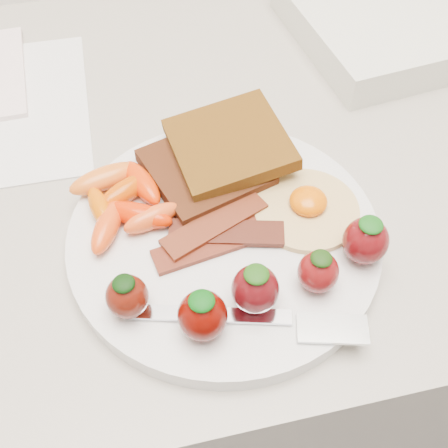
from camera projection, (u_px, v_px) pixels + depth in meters
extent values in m
cube|color=gray|center=(218.00, 334.00, 0.94)|extent=(2.00, 0.60, 0.90)
cylinder|color=silver|center=(224.00, 237.00, 0.49)|extent=(0.27, 0.27, 0.02)
cube|color=black|center=(205.00, 169.00, 0.52)|extent=(0.12, 0.12, 0.01)
cube|color=black|center=(229.00, 144.00, 0.52)|extent=(0.11, 0.11, 0.02)
cylinder|color=beige|center=(306.00, 209.00, 0.49)|extent=(0.12, 0.12, 0.01)
ellipsoid|color=#E46100|center=(308.00, 201.00, 0.49)|extent=(0.04, 0.04, 0.02)
cube|color=#3D0805|center=(210.00, 245.00, 0.47)|extent=(0.10, 0.04, 0.00)
cube|color=black|center=(226.00, 233.00, 0.48)|extent=(0.10, 0.05, 0.00)
cube|color=#470906|center=(215.00, 224.00, 0.48)|extent=(0.10, 0.06, 0.00)
ellipsoid|color=#C54600|center=(126.00, 191.00, 0.50)|extent=(0.06, 0.05, 0.02)
ellipsoid|color=red|center=(138.00, 215.00, 0.48)|extent=(0.06, 0.05, 0.02)
ellipsoid|color=#E44510|center=(107.00, 227.00, 0.47)|extent=(0.04, 0.06, 0.02)
ellipsoid|color=red|center=(142.00, 183.00, 0.50)|extent=(0.04, 0.06, 0.02)
ellipsoid|color=orange|center=(104.00, 178.00, 0.51)|extent=(0.07, 0.04, 0.02)
ellipsoid|color=#E75019|center=(152.00, 218.00, 0.48)|extent=(0.06, 0.03, 0.02)
ellipsoid|color=#D85A00|center=(101.00, 208.00, 0.48)|extent=(0.03, 0.05, 0.02)
ellipsoid|color=#501007|center=(127.00, 297.00, 0.42)|extent=(0.03, 0.03, 0.04)
ellipsoid|color=black|center=(124.00, 283.00, 0.41)|extent=(0.02, 0.02, 0.01)
ellipsoid|color=#4E0601|center=(203.00, 316.00, 0.41)|extent=(0.04, 0.04, 0.04)
ellipsoid|color=#07430A|center=(202.00, 301.00, 0.39)|extent=(0.02, 0.02, 0.01)
ellipsoid|color=#48090C|center=(255.00, 289.00, 0.42)|extent=(0.04, 0.04, 0.04)
ellipsoid|color=#17430C|center=(256.00, 274.00, 0.41)|extent=(0.02, 0.02, 0.01)
ellipsoid|color=#650D0E|center=(318.00, 272.00, 0.43)|extent=(0.03, 0.03, 0.04)
ellipsoid|color=black|center=(321.00, 258.00, 0.42)|extent=(0.02, 0.02, 0.01)
ellipsoid|color=#560A0D|center=(366.00, 241.00, 0.45)|extent=(0.04, 0.04, 0.04)
ellipsoid|color=#104B0F|center=(371.00, 225.00, 0.43)|extent=(0.02, 0.02, 0.01)
cube|color=silver|center=(208.00, 315.00, 0.43)|extent=(0.13, 0.05, 0.00)
cube|color=silver|center=(333.00, 329.00, 0.42)|extent=(0.06, 0.04, 0.00)
cube|color=white|center=(6.00, 109.00, 0.60)|extent=(0.18, 0.24, 0.00)
cube|color=silver|center=(411.00, 16.00, 0.68)|extent=(0.30, 0.25, 0.04)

